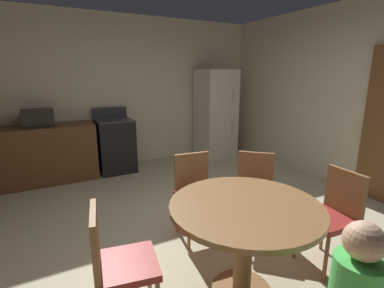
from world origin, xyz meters
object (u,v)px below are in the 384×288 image
at_px(oven_range, 115,145).
at_px(microwave, 38,118).
at_px(dining_table, 245,224).
at_px(refrigerator, 215,114).
at_px(chair_northeast, 254,189).
at_px(chair_west, 116,261).
at_px(chair_east, 334,212).
at_px(chair_north, 196,190).

distance_m(oven_range, microwave, 1.27).
xyz_separation_m(microwave, dining_table, (1.30, -3.38, -0.43)).
relative_size(refrigerator, chair_northeast, 2.02).
bearing_deg(chair_northeast, oven_range, -118.72).
height_order(dining_table, chair_west, chair_west).
bearing_deg(refrigerator, microwave, 179.09).
relative_size(oven_range, chair_east, 1.26).
relative_size(refrigerator, microwave, 4.00).
bearing_deg(microwave, oven_range, 0.18).
distance_m(dining_table, chair_north, 0.94).
relative_size(microwave, dining_table, 0.39).
bearing_deg(chair_northeast, chair_north, -70.63).
distance_m(microwave, chair_northeast, 3.39).
bearing_deg(refrigerator, chair_north, -126.54).
height_order(oven_range, chair_west, oven_range).
bearing_deg(microwave, chair_west, -83.34).
bearing_deg(chair_east, chair_northeast, -65.10).
distance_m(chair_northeast, chair_north, 0.62).
height_order(dining_table, chair_north, chair_north).
bearing_deg(dining_table, oven_range, 92.73).
height_order(dining_table, chair_east, chair_east).
bearing_deg(chair_west, dining_table, -0.00).
bearing_deg(chair_west, chair_northeast, 27.66).
xyz_separation_m(refrigerator, dining_table, (-1.88, -3.33, -0.28)).
bearing_deg(microwave, dining_table, -69.05).
relative_size(chair_northeast, chair_north, 1.00).
xyz_separation_m(oven_range, chair_east, (1.09, -3.46, 0.03)).
xyz_separation_m(chair_northeast, chair_west, (-1.57, -0.50, 0.00)).
distance_m(microwave, chair_east, 4.14).
distance_m(oven_range, chair_east, 3.63).
height_order(refrigerator, chair_east, refrigerator).
height_order(oven_range, chair_east, oven_range).
bearing_deg(chair_northeast, microwave, -99.76).
distance_m(oven_range, chair_west, 3.32).
bearing_deg(chair_west, microwave, 106.57).
distance_m(chair_east, chair_northeast, 0.79).
bearing_deg(chair_east, refrigerator, -101.16).
height_order(chair_northeast, chair_north, same).
relative_size(microwave, chair_northeast, 0.51).
bearing_deg(chair_north, chair_northeast, 70.63).
bearing_deg(chair_north, oven_range, -168.20).
distance_m(chair_west, chair_north, 1.27).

